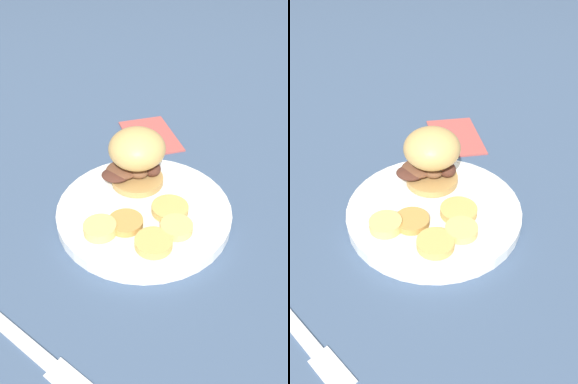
% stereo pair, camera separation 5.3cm
% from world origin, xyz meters
% --- Properties ---
extents(ground_plane, '(4.00, 4.00, 0.00)m').
position_xyz_m(ground_plane, '(0.00, 0.00, 0.00)').
color(ground_plane, '#3D5170').
extents(dinner_plate, '(0.25, 0.25, 0.02)m').
position_xyz_m(dinner_plate, '(0.00, 0.00, 0.01)').
color(dinner_plate, white).
rests_on(dinner_plate, ground_plane).
extents(sandwich, '(0.09, 0.10, 0.09)m').
position_xyz_m(sandwich, '(0.05, 0.02, 0.07)').
color(sandwich, tan).
rests_on(sandwich, dinner_plate).
extents(potato_round_0, '(0.05, 0.05, 0.01)m').
position_xyz_m(potato_round_0, '(-0.08, -0.03, 0.03)').
color(potato_round_0, tan).
rests_on(potato_round_0, dinner_plate).
extents(potato_round_1, '(0.04, 0.04, 0.01)m').
position_xyz_m(potato_round_1, '(-0.07, 0.05, 0.03)').
color(potato_round_1, '#DBB766').
rests_on(potato_round_1, dinner_plate).
extents(potato_round_2, '(0.04, 0.04, 0.01)m').
position_xyz_m(potato_round_2, '(-0.04, -0.05, 0.03)').
color(potato_round_2, '#DBB766').
rests_on(potato_round_2, dinner_plate).
extents(potato_round_3, '(0.05, 0.05, 0.01)m').
position_xyz_m(potato_round_3, '(-0.05, 0.02, 0.03)').
color(potato_round_3, '#BC8942').
rests_on(potato_round_3, dinner_plate).
extents(potato_round_4, '(0.05, 0.05, 0.01)m').
position_xyz_m(potato_round_4, '(-0.01, -0.04, 0.03)').
color(potato_round_4, tan).
rests_on(potato_round_4, dinner_plate).
extents(fork, '(0.08, 0.15, 0.00)m').
position_xyz_m(fork, '(-0.23, 0.07, 0.00)').
color(fork, silver).
rests_on(fork, ground_plane).
extents(napkin, '(0.17, 0.15, 0.01)m').
position_xyz_m(napkin, '(0.23, 0.04, 0.00)').
color(napkin, '#B24C47').
rests_on(napkin, ground_plane).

